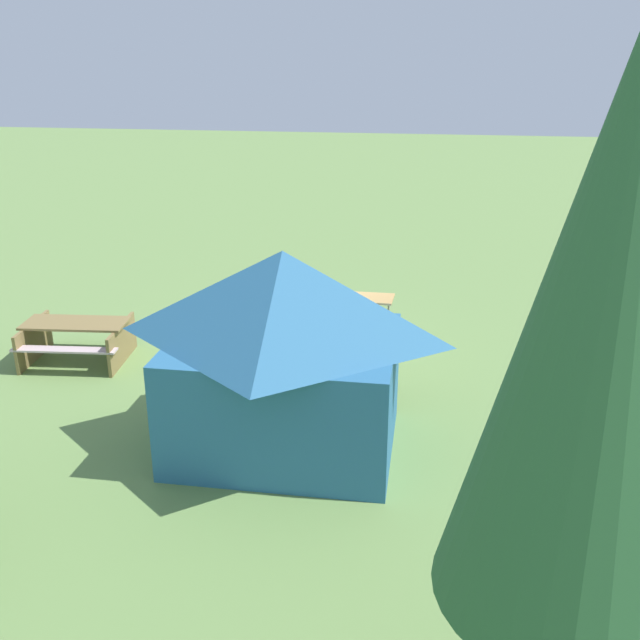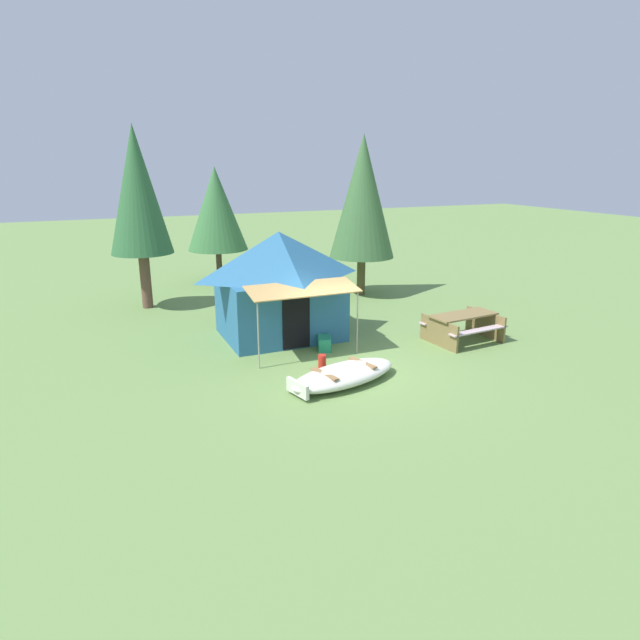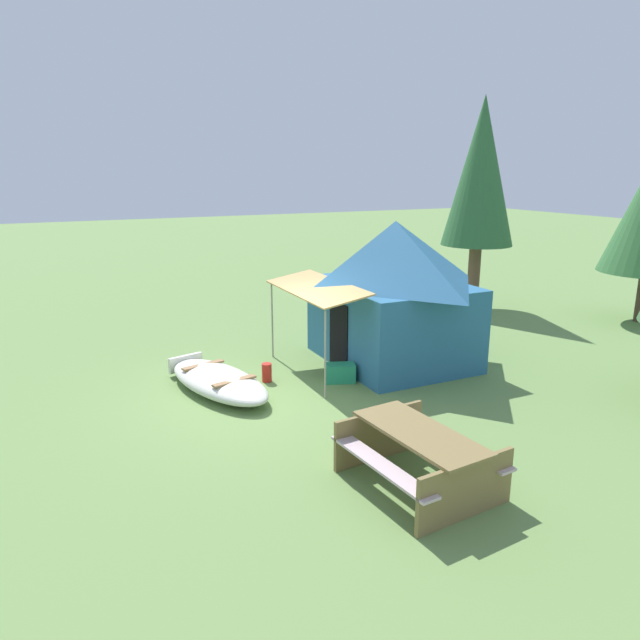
% 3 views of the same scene
% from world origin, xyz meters
% --- Properties ---
extents(ground_plane, '(80.00, 80.00, 0.00)m').
position_xyz_m(ground_plane, '(0.00, 0.00, 0.00)').
color(ground_plane, '#688A49').
extents(beached_rowboat, '(2.98, 1.78, 0.40)m').
position_xyz_m(beached_rowboat, '(-0.61, -0.72, 0.21)').
color(beached_rowboat, silver).
rests_on(beached_rowboat, ground_plane).
extents(canvas_cabin_tent, '(3.39, 3.67, 2.97)m').
position_xyz_m(canvas_cabin_tent, '(-0.75, 3.12, 1.54)').
color(canvas_cabin_tent, '#2B6490').
rests_on(canvas_cabin_tent, ground_plane).
extents(picnic_table, '(2.02, 1.64, 0.77)m').
position_xyz_m(picnic_table, '(3.72, 0.69, 0.49)').
color(picnic_table, olive).
rests_on(picnic_table, ground_plane).
extents(cooler_box, '(0.51, 0.66, 0.35)m').
position_xyz_m(cooler_box, '(-0.09, 1.53, 0.18)').
color(cooler_box, '#249166').
rests_on(cooler_box, ground_plane).
extents(fuel_can, '(0.23, 0.23, 0.36)m').
position_xyz_m(fuel_can, '(-0.70, 0.26, 0.18)').
color(fuel_can, red).
rests_on(fuel_can, ground_plane).
extents(pine_tree_back_left, '(2.39, 2.39, 4.61)m').
position_xyz_m(pine_tree_back_left, '(-0.66, 10.87, 2.97)').
color(pine_tree_back_left, '#4D372B').
rests_on(pine_tree_back_left, ground_plane).
extents(pine_tree_back_right, '(2.35, 2.35, 5.74)m').
position_xyz_m(pine_tree_back_right, '(3.68, 6.67, 3.56)').
color(pine_tree_back_right, '#4E4525').
rests_on(pine_tree_back_right, ground_plane).
extents(pine_tree_far_center, '(2.02, 2.02, 5.96)m').
position_xyz_m(pine_tree_far_center, '(-3.86, 7.89, 3.87)').
color(pine_tree_far_center, brown).
rests_on(pine_tree_far_center, ground_plane).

